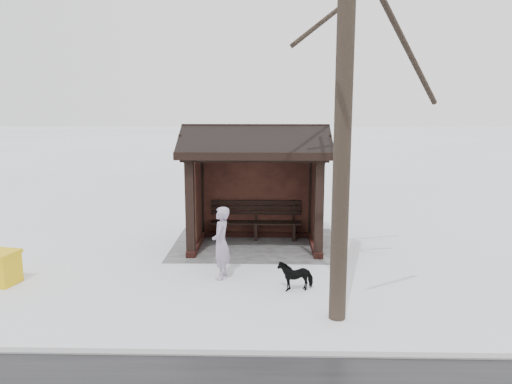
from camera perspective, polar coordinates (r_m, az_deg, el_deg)
ground at (r=12.74m, az=-0.07°, el=-6.25°), size 120.00×120.00×0.00m
kerb at (r=7.63m, az=-1.20°, el=-18.07°), size 120.00×0.15×0.06m
trampled_patch at (r=12.93m, az=-0.05°, el=-5.96°), size 4.20×3.20×0.02m
bus_shelter at (r=12.45m, az=-0.05°, el=3.55°), size 3.60×2.40×3.09m
pedestrian at (r=10.36m, az=-4.02°, el=-5.83°), size 0.43×0.60×1.52m
dog at (r=9.92m, az=4.54°, el=-9.45°), size 0.73×0.46×0.57m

